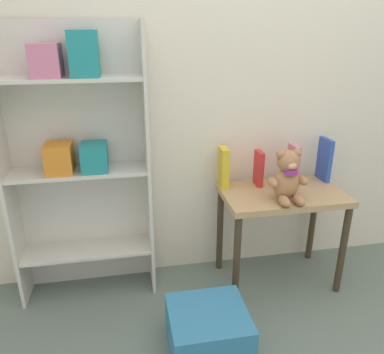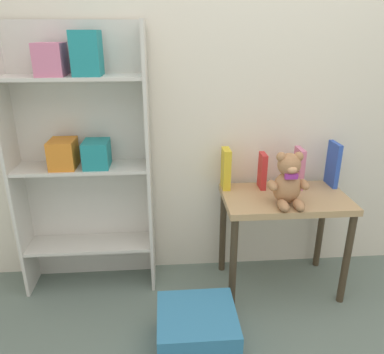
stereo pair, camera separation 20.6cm
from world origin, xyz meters
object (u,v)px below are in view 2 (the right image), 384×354
Objects in this scene: bookshelf_side at (82,149)px; book_standing_pink at (299,168)px; display_table at (284,211)px; storage_bin at (197,331)px; teddy_bear at (288,181)px; book_standing_red at (262,171)px; book_standing_blue at (333,164)px; book_standing_yellow at (226,169)px.

bookshelf_side is 6.38× the size of book_standing_pink.
display_table is 1.85× the size of storage_bin.
storage_bin is at bearing -144.36° from teddy_bear.
book_standing_red reaches higher than storage_bin.
teddy_bear is at bearing -106.21° from display_table.
storage_bin is (-0.85, -0.60, -0.62)m from book_standing_blue.
book_standing_blue is 0.70× the size of storage_bin.
book_standing_red is at bearing 178.49° from book_standing_pink.
book_standing_yellow is (-0.29, 0.24, -0.01)m from teddy_bear.
book_standing_pink is at bearing -1.00° from book_standing_red.
storage_bin is at bearing -146.15° from book_standing_blue.
bookshelf_side reaches higher than book_standing_pink.
book_standing_pink is at bearing -3.14° from book_standing_yellow.
bookshelf_side is at bearing -179.99° from book_standing_yellow.
book_standing_blue reaches higher than book_standing_yellow.
bookshelf_side is 1.18m from display_table.
book_standing_pink is 0.90× the size of book_standing_blue.
book_standing_blue is (0.63, -0.01, 0.01)m from book_standing_yellow.
storage_bin is (-0.64, -0.59, -0.60)m from book_standing_pink.
teddy_bear reaches higher than storage_bin.
book_standing_blue is at bearing 2.26° from book_standing_red.
bookshelf_side is at bearing 179.43° from book_standing_pink.
book_standing_pink is 0.21m from book_standing_blue.
book_standing_blue reaches higher than book_standing_red.
display_table is 2.93× the size of book_standing_yellow.
bookshelf_side is 5.29× the size of teddy_bear.
book_standing_blue is (1.44, -0.01, -0.13)m from bookshelf_side.
book_standing_pink is at bearing -176.95° from book_standing_blue.
bookshelf_side is 1.44m from book_standing_blue.
teddy_bear is at bearing -40.16° from book_standing_yellow.
book_standing_pink is at bearing 48.97° from display_table.
teddy_bear is 0.76× the size of storage_bin.
display_table is at bearing 40.78° from storage_bin.
storage_bin is (-0.22, -0.61, -0.60)m from book_standing_yellow.
display_table is 0.26m from book_standing_red.
teddy_bear reaches higher than book_standing_yellow.
display_table is 2.93× the size of book_standing_pink.
display_table is (1.12, -0.15, -0.35)m from bookshelf_side.
bookshelf_side is 6.38× the size of book_standing_yellow.
book_standing_red is at bearing 108.63° from teddy_bear.
book_standing_pink is 0.63× the size of storage_bin.
book_standing_red is (0.21, -0.02, -0.01)m from book_standing_yellow.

